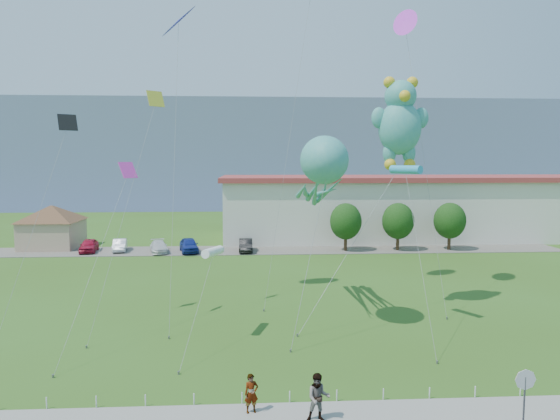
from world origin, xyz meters
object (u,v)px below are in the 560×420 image
(pavilion, at_px, (52,222))
(pedestrian_left, at_px, (251,393))
(parked_car_red, at_px, (89,245))
(pedestrian_right, at_px, (318,398))
(warehouse, at_px, (450,206))
(parked_car_black, at_px, (246,245))
(stop_sign, at_px, (525,386))
(parked_car_blue, at_px, (189,245))
(octopus_kite, at_px, (321,174))
(teddy_bear_kite, at_px, (400,121))
(parked_car_silver, at_px, (120,245))
(parked_car_white, at_px, (159,247))

(pavilion, height_order, pedestrian_left, pavilion)
(parked_car_red, bearing_deg, pedestrian_right, -69.54)
(warehouse, bearing_deg, parked_car_black, -160.05)
(stop_sign, relative_size, parked_car_blue, 0.54)
(stop_sign, relative_size, pedestrian_left, 1.59)
(pavilion, xyz_separation_m, stop_sign, (33.50, -42.21, -1.15))
(stop_sign, relative_size, octopus_kite, 0.21)
(stop_sign, distance_m, pedestrian_left, 10.35)
(warehouse, relative_size, teddy_bear_kite, 3.89)
(stop_sign, height_order, parked_car_black, stop_sign)
(pedestrian_right, bearing_deg, pavilion, 124.78)
(pedestrian_left, relative_size, parked_car_silver, 0.39)
(teddy_bear_kite, bearing_deg, pavilion, 141.62)
(teddy_bear_kite, bearing_deg, pedestrian_right, -116.48)
(stop_sign, height_order, octopus_kite, octopus_kite)
(warehouse, bearing_deg, parked_car_red, -168.39)
(parked_car_red, xyz_separation_m, teddy_bear_kite, (28.10, -23.16, 12.02))
(pavilion, relative_size, parked_car_black, 2.17)
(pedestrian_left, relative_size, octopus_kite, 0.14)
(stop_sign, bearing_deg, parked_car_black, 105.73)
(pedestrian_right, xyz_separation_m, parked_car_blue, (-9.60, 37.09, -0.21))
(stop_sign, relative_size, parked_car_silver, 0.62)
(stop_sign, height_order, parked_car_silver, stop_sign)
(parked_car_red, relative_size, parked_car_white, 0.97)
(pedestrian_right, bearing_deg, parked_car_white, 111.65)
(pedestrian_right, height_order, octopus_kite, octopus_kite)
(parked_car_silver, distance_m, parked_car_white, 4.70)
(parked_car_silver, relative_size, parked_car_blue, 0.88)
(pavilion, relative_size, parked_car_blue, 2.01)
(pavilion, bearing_deg, parked_car_red, -31.73)
(pedestrian_left, bearing_deg, parked_car_blue, 85.32)
(parked_car_white, height_order, octopus_kite, octopus_kite)
(teddy_bear_kite, bearing_deg, warehouse, 62.70)
(stop_sign, xyz_separation_m, pedestrian_left, (-10.11, 1.98, -0.98))
(parked_car_black, bearing_deg, parked_car_blue, 179.78)
(parked_car_blue, bearing_deg, pedestrian_left, -92.29)
(pavilion, relative_size, parked_car_silver, 2.28)
(pavilion, xyz_separation_m, parked_car_blue, (16.38, -3.97, -2.18))
(parked_car_white, relative_size, parked_car_black, 1.02)
(parked_car_red, xyz_separation_m, parked_car_blue, (11.19, -0.76, 0.06))
(stop_sign, bearing_deg, parked_car_red, 125.98)
(pedestrian_left, bearing_deg, parked_car_white, 90.28)
(pavilion, relative_size, pedestrian_left, 5.85)
(warehouse, xyz_separation_m, parked_car_black, (-27.29, -9.91, -3.37))
(warehouse, height_order, octopus_kite, octopus_kite)
(parked_car_silver, bearing_deg, pavilion, 151.15)
(parked_car_red, relative_size, parked_car_blue, 0.92)
(parked_car_red, xyz_separation_m, parked_car_white, (7.86, -0.73, -0.09))
(pedestrian_left, xyz_separation_m, teddy_bear_kite, (9.90, 13.86, 11.92))
(parked_car_silver, bearing_deg, parked_car_white, -23.97)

